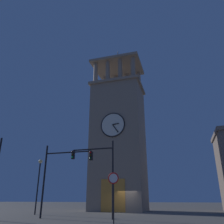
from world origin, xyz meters
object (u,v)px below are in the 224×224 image
at_px(traffic_signal_near, 99,167).
at_px(no_horn_sign, 113,183).
at_px(clocktower, 119,140).
at_px(traffic_signal_mid, 59,169).
at_px(street_lamp, 39,176).

xyz_separation_m(traffic_signal_near, no_horn_sign, (-2.27, 3.36, -1.59)).
height_order(clocktower, no_horn_sign, clocktower).
bearing_deg(traffic_signal_near, no_horn_sign, 124.04).
distance_m(traffic_signal_mid, street_lamp, 6.30).
xyz_separation_m(clocktower, street_lamp, (6.43, 10.07, -5.94)).
relative_size(clocktower, traffic_signal_mid, 4.12).
bearing_deg(no_horn_sign, traffic_signal_mid, -25.50).
relative_size(street_lamp, no_horn_sign, 1.75).
height_order(traffic_signal_near, traffic_signal_mid, traffic_signal_near).
distance_m(clocktower, no_horn_sign, 18.92).
relative_size(traffic_signal_mid, no_horn_sign, 1.90).
distance_m(clocktower, street_lamp, 13.34).
height_order(traffic_signal_mid, street_lamp, traffic_signal_mid).
distance_m(traffic_signal_mid, no_horn_sign, 6.64).
distance_m(street_lamp, no_horn_sign, 12.74).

